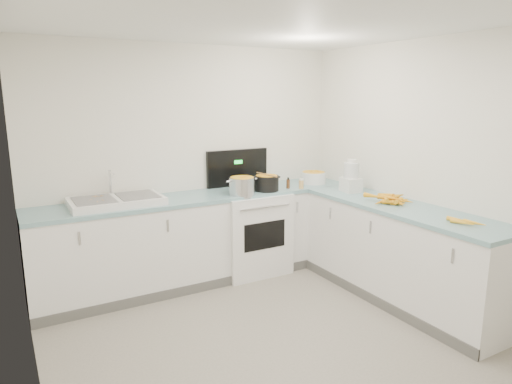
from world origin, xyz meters
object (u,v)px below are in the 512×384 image
extract_bottle (288,184)px  food_processor (351,178)px  steel_pot (242,187)px  mixing_bowl (313,178)px  stove (250,230)px  black_pot (267,184)px  spice_jar (301,184)px  sink (116,201)px

extract_bottle → food_processor: food_processor is taller
steel_pot → mixing_bowl: steel_pot is taller
stove → black_pot: size_ratio=5.15×
stove → spice_jar: size_ratio=14.27×
sink → steel_pot: 1.28m
steel_pot → black_pot: size_ratio=1.05×
extract_bottle → spice_jar: (0.12, -0.08, -0.00)m
mixing_bowl → extract_bottle: 0.45m
mixing_bowl → spice_jar: mixing_bowl is taller
extract_bottle → stove: bearing=161.2°
sink → mixing_bowl: (2.30, -0.05, 0.03)m
sink → steel_pot: sink is taller
stove → sink: stove is taller
stove → black_pot: (0.14, -0.13, 0.54)m
stove → steel_pot: (-0.18, -0.17, 0.55)m
food_processor → extract_bottle: bearing=134.8°
stove → mixing_bowl: stove is taller
extract_bottle → food_processor: 0.70m
stove → black_pot: bearing=-42.8°
food_processor → spice_jar: bearing=131.6°
mixing_bowl → food_processor: size_ratio=0.83×
extract_bottle → sink: bearing=175.2°
spice_jar → stove: bearing=157.7°
sink → mixing_bowl: 2.30m
stove → black_pot: 0.57m
stove → mixing_bowl: (0.85, -0.03, 0.53)m
sink → food_processor: size_ratio=2.41×
steel_pot → mixing_bowl: 1.04m
steel_pot → black_pot: steel_pot is taller
sink → spice_jar: sink is taller
mixing_bowl → spice_jar: size_ratio=3.11×
black_pot → spice_jar: size_ratio=2.77×
black_pot → mixing_bowl: (0.71, 0.10, -0.01)m
sink → mixing_bowl: sink is taller
sink → spice_jar: bearing=-6.8°
spice_jar → food_processor: 0.56m
stove → extract_bottle: bearing=-18.8°
steel_pot → food_processor: food_processor is taller
mixing_bowl → spice_jar: 0.36m
spice_jar → food_processor: (0.36, -0.41, 0.11)m
sink → spice_jar: 2.01m
steel_pot → black_pot: bearing=5.9°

